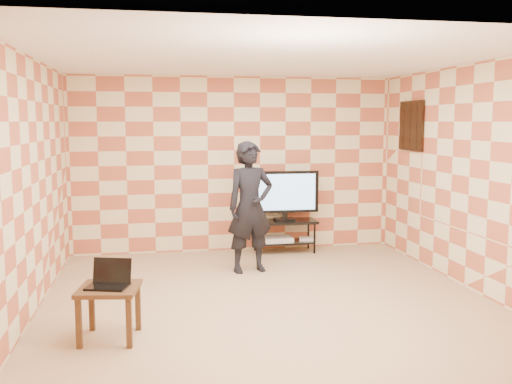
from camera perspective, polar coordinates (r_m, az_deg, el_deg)
floor at (r=6.68m, az=0.94°, el=-10.47°), size 5.00×5.00×0.00m
wall_back at (r=8.86m, az=-2.20°, el=2.77°), size 5.00×0.02×2.70m
wall_front at (r=4.00m, az=7.98°, el=-2.53°), size 5.00×0.02×2.70m
wall_left at (r=6.40m, az=-21.55°, el=0.63°), size 0.02×5.00×2.70m
wall_right at (r=7.31m, az=20.56°, el=1.42°), size 0.02×5.00×2.70m
ceiling at (r=6.41m, az=0.99°, el=13.23°), size 5.00×5.00×0.02m
wall_art at (r=8.64m, az=15.27°, el=6.40°), size 0.04×0.72×0.72m
tv_stand at (r=8.82m, az=2.86°, el=-3.70°), size 0.98×0.44×0.50m
tv at (r=8.73m, az=2.89°, el=-0.11°), size 1.05×0.21×0.76m
dvd_player at (r=8.81m, az=2.17°, el=-4.75°), size 0.45×0.32×0.07m
game_console at (r=8.94m, az=5.06°, el=-4.68°), size 0.25×0.21×0.05m
side_table at (r=5.52m, az=-14.48°, el=-10.03°), size 0.61×0.61×0.50m
laptop at (r=5.49m, az=-14.46°, el=-8.57°), size 0.43×0.38×0.24m
person at (r=7.61m, az=-0.59°, el=-1.52°), size 0.71×0.54×1.75m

